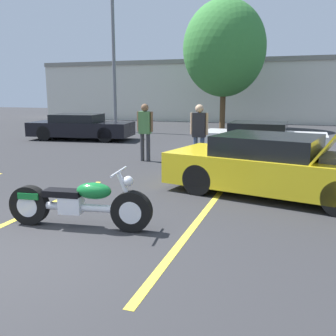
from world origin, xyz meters
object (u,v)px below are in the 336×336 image
(light_pole, at_px, (115,47))
(tree_background, at_px, (224,49))
(motorcycle, at_px, (79,204))
(show_car_hood_open, at_px, (276,166))
(spectator_near_motorcycle, at_px, (199,130))
(parked_car_left_row, at_px, (81,127))
(spectator_by_show_car, at_px, (145,127))
(parked_car_mid_row, at_px, (262,137))

(light_pole, height_order, tree_background, light_pole)
(motorcycle, relative_size, show_car_hood_open, 0.50)
(show_car_hood_open, xyz_separation_m, spectator_near_motorcycle, (-2.25, 2.39, 0.45))
(motorcycle, bearing_deg, light_pole, 106.36)
(parked_car_left_row, bearing_deg, spectator_by_show_car, -48.03)
(parked_car_mid_row, bearing_deg, show_car_hood_open, -80.58)
(light_pole, relative_size, spectator_near_motorcycle, 4.56)
(spectator_by_show_car, bearing_deg, motorcycle, -77.91)
(tree_background, height_order, spectator_by_show_car, tree_background)
(parked_car_left_row, bearing_deg, motorcycle, -66.16)
(light_pole, relative_size, parked_car_left_row, 1.70)
(tree_background, bearing_deg, light_pole, -145.58)
(motorcycle, relative_size, parked_car_mid_row, 0.54)
(motorcycle, relative_size, spectator_by_show_car, 1.33)
(parked_car_left_row, distance_m, parked_car_mid_row, 8.13)
(spectator_near_motorcycle, xyz_separation_m, spectator_by_show_car, (-1.80, 0.37, -0.01))
(tree_background, bearing_deg, spectator_near_motorcycle, -82.46)
(tree_background, height_order, spectator_near_motorcycle, tree_background)
(parked_car_left_row, relative_size, spectator_by_show_car, 2.69)
(motorcycle, xyz_separation_m, parked_car_left_row, (-6.06, 9.85, 0.17))
(tree_background, height_order, parked_car_left_row, tree_background)
(show_car_hood_open, bearing_deg, parked_car_left_row, 154.41)
(show_car_hood_open, xyz_separation_m, spectator_by_show_car, (-4.05, 2.75, 0.44))
(spectator_by_show_car, bearing_deg, spectator_near_motorcycle, -11.46)
(parked_car_mid_row, bearing_deg, parked_car_left_row, 174.84)
(motorcycle, relative_size, spectator_near_motorcycle, 1.32)
(light_pole, xyz_separation_m, motorcycle, (6.12, -13.60, -4.04))
(tree_background, distance_m, spectator_near_motorcycle, 12.33)
(light_pole, bearing_deg, tree_background, 34.42)
(parked_car_mid_row, bearing_deg, light_pole, 151.55)
(light_pole, relative_size, show_car_hood_open, 1.73)
(spectator_by_show_car, bearing_deg, show_car_hood_open, -34.23)
(light_pole, distance_m, parked_car_mid_row, 10.19)
(light_pole, height_order, motorcycle, light_pole)
(light_pole, xyz_separation_m, spectator_by_show_car, (4.89, -7.84, -3.38))
(motorcycle, height_order, parked_car_mid_row, parked_car_mid_row)
(light_pole, height_order, parked_car_mid_row, light_pole)
(motorcycle, distance_m, spectator_by_show_car, 5.93)
(parked_car_left_row, bearing_deg, show_car_hood_open, -45.40)
(parked_car_mid_row, bearing_deg, spectator_by_show_car, -134.49)
(parked_car_left_row, xyz_separation_m, parked_car_mid_row, (8.07, -0.97, -0.05))
(light_pole, height_order, parked_car_left_row, light_pole)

